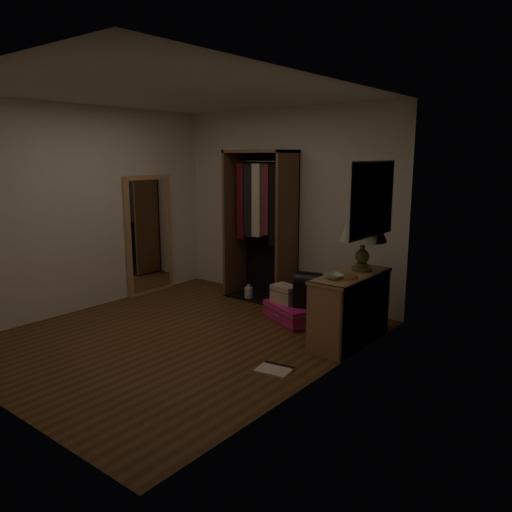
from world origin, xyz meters
name	(u,v)px	position (x,y,z in m)	size (l,w,h in m)	color
ground	(182,336)	(0.00, 0.00, 0.00)	(4.00, 4.00, 0.00)	#513217
room_walls	(186,202)	(0.08, 0.04, 1.50)	(3.52, 4.02, 2.60)	silver
console_bookshelf	(352,306)	(1.53, 1.04, 0.39)	(0.42, 1.12, 0.75)	#A0744D
open_wardrobe	(263,213)	(-0.23, 1.77, 1.20)	(0.95, 0.50, 2.05)	brown
floor_mirror	(149,235)	(-1.70, 1.00, 0.85)	(0.06, 0.80, 1.70)	tan
pink_suitcase	(295,312)	(0.69, 1.21, 0.11)	(0.86, 0.75, 0.22)	#DE1B76
train_case	(285,294)	(0.57, 1.18, 0.33)	(0.36, 0.27, 0.23)	#C4B295
black_bag	(312,289)	(0.91, 1.24, 0.43)	(0.44, 0.35, 0.42)	black
table_lamp	(363,228)	(1.54, 1.23, 1.21)	(0.54, 0.54, 0.63)	#4D5228
brass_tray	(343,277)	(1.54, 0.82, 0.76)	(0.32, 0.32, 0.02)	#B58D45
ceramic_bowl	(334,277)	(1.49, 0.72, 0.77)	(0.20, 0.20, 0.05)	#AACDAD
white_jug	(249,293)	(-0.34, 1.60, 0.09)	(0.14, 0.14, 0.21)	silver
floor_book	(275,369)	(1.35, -0.09, 0.01)	(0.35, 0.30, 0.03)	beige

